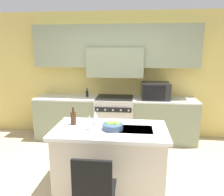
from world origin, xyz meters
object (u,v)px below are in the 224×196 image
(wine_bottle, at_px, (73,118))
(wine_glass_far, at_px, (95,115))
(microwave, at_px, (156,91))
(island_chair, at_px, (94,189))
(fruit_bowl, at_px, (113,126))
(oil_bottle_on_counter, at_px, (87,93))
(wine_glass_near, at_px, (89,120))
(range_stove, at_px, (115,118))

(wine_bottle, relative_size, wine_glass_far, 1.21)
(microwave, xyz_separation_m, island_chair, (-0.82, -2.50, -0.58))
(island_chair, relative_size, wine_bottle, 3.68)
(fruit_bowl, distance_m, oil_bottle_on_counter, 2.00)
(wine_glass_near, relative_size, fruit_bowl, 0.73)
(island_chair, bearing_deg, fruit_bowl, 80.50)
(wine_bottle, xyz_separation_m, wine_glass_near, (0.26, -0.18, 0.04))
(wine_bottle, height_order, wine_glass_far, wine_bottle)
(microwave, bearing_deg, fruit_bowl, -111.56)
(wine_bottle, xyz_separation_m, oil_bottle_on_counter, (-0.18, 1.72, -0.00))
(wine_glass_far, bearing_deg, island_chair, -81.29)
(wine_glass_near, height_order, fruit_bowl, wine_glass_near)
(range_stove, xyz_separation_m, fruit_bowl, (0.14, -1.75, 0.47))
(microwave, relative_size, fruit_bowl, 2.05)
(wine_glass_far, distance_m, oil_bottle_on_counter, 1.78)
(wine_glass_near, bearing_deg, wine_bottle, 145.27)
(range_stove, height_order, fruit_bowl, fruit_bowl)
(oil_bottle_on_counter, bearing_deg, fruit_bowl, -68.07)
(range_stove, xyz_separation_m, island_chair, (0.02, -2.48, 0.04))
(microwave, distance_m, fruit_bowl, 1.91)
(microwave, height_order, oil_bottle_on_counter, microwave)
(range_stove, distance_m, wine_glass_near, 1.89)
(microwave, distance_m, island_chair, 2.69)
(range_stove, distance_m, fruit_bowl, 1.82)
(range_stove, xyz_separation_m, wine_glass_far, (-0.11, -1.61, 0.56))
(island_chair, xyz_separation_m, oil_bottle_on_counter, (-0.63, 2.58, 0.48))
(wine_glass_near, bearing_deg, range_stove, 84.86)
(island_chair, height_order, wine_glass_near, wine_glass_near)
(microwave, bearing_deg, wine_glass_far, -120.32)
(island_chair, xyz_separation_m, wine_bottle, (-0.44, 0.86, 0.48))
(wine_bottle, distance_m, oil_bottle_on_counter, 1.73)
(wine_glass_far, bearing_deg, microwave, 59.68)
(microwave, relative_size, oil_bottle_on_counter, 2.91)
(range_stove, relative_size, oil_bottle_on_counter, 4.89)
(range_stove, height_order, wine_bottle, wine_bottle)
(island_chair, bearing_deg, wine_bottle, 117.32)
(range_stove, height_order, wine_glass_near, wine_glass_near)
(oil_bottle_on_counter, bearing_deg, range_stove, -9.27)
(range_stove, height_order, wine_glass_far, wine_glass_far)
(wine_glass_far, bearing_deg, range_stove, 85.93)
(microwave, xyz_separation_m, wine_glass_near, (-1.00, -1.82, -0.05))
(oil_bottle_on_counter, bearing_deg, wine_bottle, -83.97)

